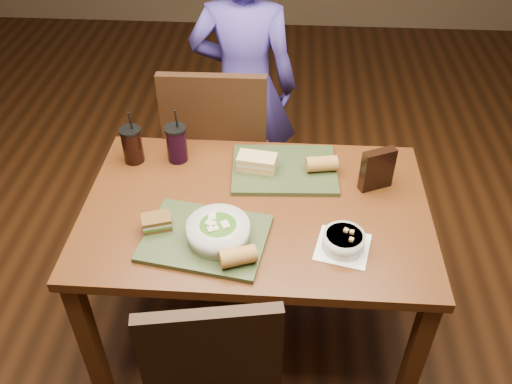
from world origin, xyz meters
TOP-DOWN VIEW (x-y plane):
  - ground at (0.00, 0.00)m, footprint 6.00×6.00m
  - dining_table at (0.00, 0.00)m, footprint 1.30×0.85m
  - chair_far at (-0.21, 0.56)m, footprint 0.46×0.46m
  - diner at (-0.12, 0.91)m, footprint 0.56×0.38m
  - tray_near at (-0.16, -0.19)m, footprint 0.47×0.38m
  - tray_far at (0.10, 0.22)m, footprint 0.44×0.34m
  - salad_bowl at (-0.12, -0.20)m, footprint 0.22×0.22m
  - soup_bowl at (0.31, -0.20)m, footprint 0.21×0.21m
  - sandwich_near at (-0.34, -0.15)m, footprint 0.12×0.10m
  - sandwich_far at (-0.01, 0.21)m, footprint 0.16×0.11m
  - baguette_near at (-0.04, -0.31)m, footprint 0.13×0.10m
  - baguette_far at (0.25, 0.22)m, footprint 0.13×0.08m
  - cup_cola at (-0.52, 0.26)m, footprint 0.09×0.09m
  - cup_berry at (-0.34, 0.28)m, footprint 0.09×0.09m
  - chip_bag at (0.46, 0.15)m, footprint 0.14×0.09m

SIDE VIEW (x-z plane):
  - ground at x=0.00m, z-range 0.00..0.00m
  - chair_far at x=-0.21m, z-range 0.06..1.11m
  - dining_table at x=0.00m, z-range 0.28..1.03m
  - diner at x=-0.12m, z-range 0.00..1.49m
  - tray_near at x=-0.16m, z-range 0.75..0.77m
  - tray_far at x=0.10m, z-range 0.75..0.77m
  - soup_bowl at x=0.31m, z-range 0.75..0.82m
  - sandwich_near at x=-0.34m, z-range 0.77..0.82m
  - baguette_near at x=-0.04m, z-range 0.77..0.83m
  - sandwich_far at x=-0.01m, z-range 0.77..0.83m
  - baguette_far at x=0.25m, z-range 0.77..0.83m
  - salad_bowl at x=-0.12m, z-range 0.77..0.84m
  - cup_cola at x=-0.52m, z-range 0.71..0.95m
  - cup_berry at x=-0.34m, z-range 0.71..0.95m
  - chip_bag at x=0.46m, z-range 0.75..0.92m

